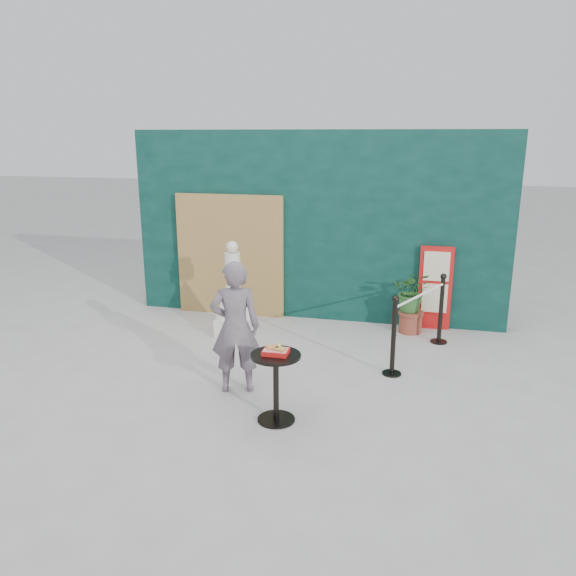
% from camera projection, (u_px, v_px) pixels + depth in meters
% --- Properties ---
extents(ground, '(60.00, 60.00, 0.00)m').
position_uv_depth(ground, '(264.00, 399.00, 6.42)').
color(ground, '#ADAAA5').
rests_on(ground, ground).
extents(back_wall, '(6.00, 0.30, 3.00)m').
position_uv_depth(back_wall, '(316.00, 227.00, 8.98)').
color(back_wall, '#092B27').
rests_on(back_wall, ground).
extents(bamboo_fence, '(1.80, 0.08, 2.00)m').
position_uv_depth(bamboo_fence, '(230.00, 256.00, 9.23)').
color(bamboo_fence, tan).
rests_on(bamboo_fence, ground).
extents(woman, '(0.66, 0.53, 1.57)m').
position_uv_depth(woman, '(235.00, 327.00, 6.45)').
color(woman, slate).
rests_on(woman, ground).
extents(menu_board, '(0.50, 0.07, 1.30)m').
position_uv_depth(menu_board, '(435.00, 288.00, 8.59)').
color(menu_board, red).
rests_on(menu_board, ground).
extents(statue, '(0.56, 0.56, 1.43)m').
position_uv_depth(statue, '(233.00, 297.00, 8.37)').
color(statue, silver).
rests_on(statue, ground).
extents(cafe_table, '(0.52, 0.52, 0.75)m').
position_uv_depth(cafe_table, '(276.00, 377.00, 5.82)').
color(cafe_table, black).
rests_on(cafe_table, ground).
extents(food_basket, '(0.26, 0.19, 0.11)m').
position_uv_depth(food_basket, '(276.00, 351.00, 5.74)').
color(food_basket, red).
rests_on(food_basket, cafe_table).
extents(planter, '(0.56, 0.49, 0.96)m').
position_uv_depth(planter, '(412.00, 297.00, 8.45)').
color(planter, brown).
rests_on(planter, ground).
extents(stanchion_barrier, '(0.84, 1.54, 1.03)m').
position_uv_depth(stanchion_barrier, '(419.00, 323.00, 7.50)').
color(stanchion_barrier, black).
rests_on(stanchion_barrier, ground).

